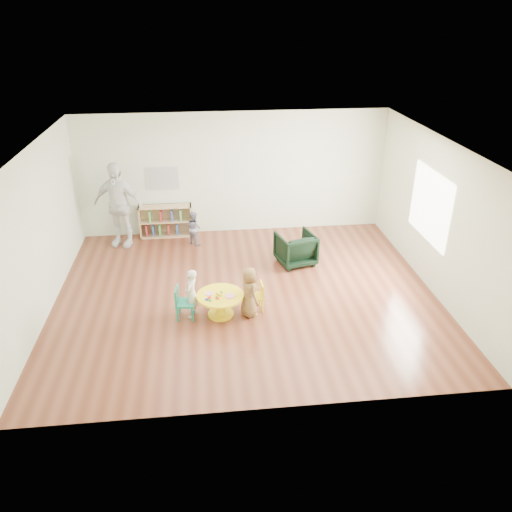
# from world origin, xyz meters

# --- Properties ---
(room) EXTENTS (7.10, 7.00, 2.80)m
(room) POSITION_xyz_m (0.01, 0.00, 1.89)
(room) COLOR brown
(room) RESTS_ON ground
(activity_table) EXTENTS (0.82, 0.82, 0.45)m
(activity_table) POSITION_xyz_m (-0.51, -0.66, 0.28)
(activity_table) COLOR yellow
(activity_table) RESTS_ON ground
(kid_chair_left) EXTENTS (0.34, 0.34, 0.58)m
(kid_chair_left) POSITION_xyz_m (-1.15, -0.66, 0.31)
(kid_chair_left) COLOR #188766
(kid_chair_left) RESTS_ON ground
(kid_chair_right) EXTENTS (0.30, 0.30, 0.52)m
(kid_chair_right) POSITION_xyz_m (0.15, -0.55, 0.28)
(kid_chair_right) COLOR yellow
(kid_chair_right) RESTS_ON ground
(bookshelf) EXTENTS (1.20, 0.30, 0.75)m
(bookshelf) POSITION_xyz_m (-1.61, 2.86, 0.37)
(bookshelf) COLOR tan
(bookshelf) RESTS_ON ground
(alphabet_poster) EXTENTS (0.74, 0.01, 0.54)m
(alphabet_poster) POSITION_xyz_m (-1.60, 2.98, 1.35)
(alphabet_poster) COLOR silver
(alphabet_poster) RESTS_ON ground
(armchair) EXTENTS (0.88, 0.90, 0.67)m
(armchair) POSITION_xyz_m (1.14, 1.13, 0.34)
(armchair) COLOR black
(armchair) RESTS_ON ground
(child_left) EXTENTS (0.31, 0.38, 0.89)m
(child_left) POSITION_xyz_m (-0.99, -0.63, 0.45)
(child_left) COLOR silver
(child_left) RESTS_ON ground
(child_right) EXTENTS (0.44, 0.52, 0.91)m
(child_right) POSITION_xyz_m (-0.01, -0.71, 0.46)
(child_right) COLOR gold
(child_right) RESTS_ON ground
(toddler) EXTENTS (0.47, 0.47, 0.76)m
(toddler) POSITION_xyz_m (-0.95, 2.34, 0.38)
(toddler) COLOR #1A1B41
(toddler) RESTS_ON ground
(adult_caretaker) EXTENTS (1.20, 0.78, 1.90)m
(adult_caretaker) POSITION_xyz_m (-2.57, 2.48, 0.95)
(adult_caretaker) COLOR white
(adult_caretaker) RESTS_ON ground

